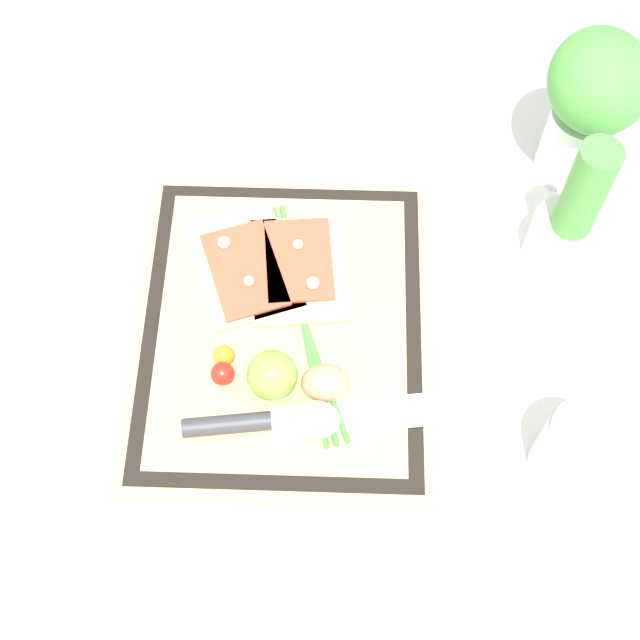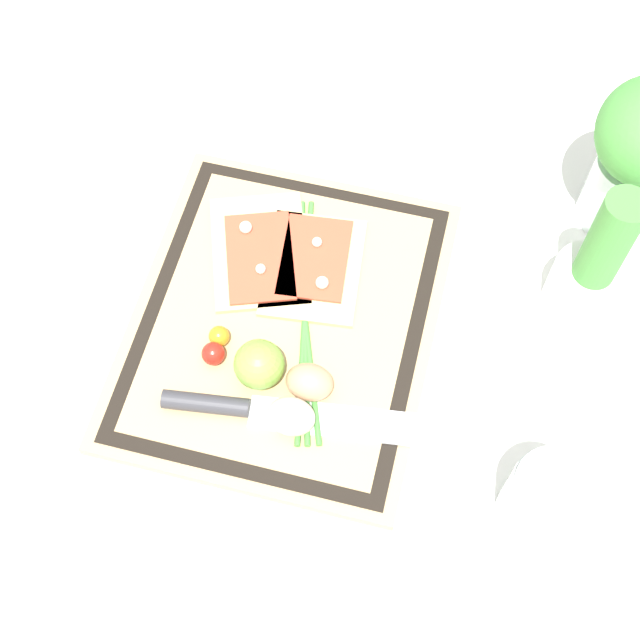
{
  "view_description": "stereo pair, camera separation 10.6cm",
  "coord_description": "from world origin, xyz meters",
  "views": [
    {
      "loc": [
        0.49,
        0.06,
        0.97
      ],
      "look_at": [
        0.0,
        0.05,
        0.04
      ],
      "focal_mm": 50.0,
      "sensor_mm": 36.0,
      "label": 1
    },
    {
      "loc": [
        0.48,
        0.16,
        0.97
      ],
      "look_at": [
        0.0,
        0.05,
        0.04
      ],
      "focal_mm": 50.0,
      "sensor_mm": 36.0,
      "label": 2
    }
  ],
  "objects": [
    {
      "name": "scallion_bunch",
      "position": [
        -0.01,
        0.02,
        0.02
      ],
      "size": [
        0.33,
        0.12,
        0.01
      ],
      "color": "#47933D",
      "rests_on": "cutting_board"
    },
    {
      "name": "cherry_tomato_yellow",
      "position": [
        0.05,
        -0.07,
        0.03
      ],
      "size": [
        0.02,
        0.02,
        0.02
      ],
      "primitive_type": "sphere",
      "color": "orange",
      "rests_on": "cutting_board"
    },
    {
      "name": "egg_pink",
      "position": [
        0.13,
        0.04,
        0.04
      ],
      "size": [
        0.04,
        0.06,
        0.04
      ],
      "primitive_type": "ellipsoid",
      "color": "beige",
      "rests_on": "cutting_board"
    },
    {
      "name": "cherry_tomato_red",
      "position": [
        0.07,
        -0.07,
        0.03
      ],
      "size": [
        0.03,
        0.03,
        0.03
      ],
      "primitive_type": "sphere",
      "color": "red",
      "rests_on": "cutting_board"
    },
    {
      "name": "herb_glass",
      "position": [
        -0.26,
        0.37,
        0.13
      ],
      "size": [
        0.14,
        0.12,
        0.22
      ],
      "color": "silver",
      "rests_on": "ground_plane"
    },
    {
      "name": "pizza_slice_far",
      "position": [
        -0.08,
        0.02,
        0.02
      ],
      "size": [
        0.16,
        0.13,
        0.02
      ],
      "color": "#DBBC7F",
      "rests_on": "cutting_board"
    },
    {
      "name": "egg_brown",
      "position": [
        0.08,
        0.05,
        0.04
      ],
      "size": [
        0.04,
        0.06,
        0.04
      ],
      "primitive_type": "ellipsoid",
      "color": "tan",
      "rests_on": "cutting_board"
    },
    {
      "name": "lime",
      "position": [
        0.08,
        -0.01,
        0.05
      ],
      "size": [
        0.06,
        0.06,
        0.06
      ],
      "primitive_type": "sphere",
      "color": "#7FB742",
      "rests_on": "cutting_board"
    },
    {
      "name": "cutting_board",
      "position": [
        0.0,
        0.0,
        0.01
      ],
      "size": [
        0.43,
        0.36,
        0.02
      ],
      "color": "tan",
      "rests_on": "ground_plane"
    },
    {
      "name": "ground_plane",
      "position": [
        0.0,
        0.0,
        0.0
      ],
      "size": [
        6.0,
        6.0,
        0.0
      ],
      "primitive_type": "plane",
      "color": "white"
    },
    {
      "name": "herb_pot",
      "position": [
        -0.12,
        0.35,
        0.07
      ],
      "size": [
        0.09,
        0.09,
        0.21
      ],
      "color": "white",
      "rests_on": "ground_plane"
    },
    {
      "name": "sauce_jar",
      "position": [
        0.16,
        0.33,
        0.05
      ],
      "size": [
        0.09,
        0.09,
        0.11
      ],
      "color": "silver",
      "rests_on": "ground_plane"
    },
    {
      "name": "knife",
      "position": [
        0.13,
        -0.0,
        0.03
      ],
      "size": [
        0.07,
        0.31,
        0.02
      ],
      "color": "silver",
      "rests_on": "cutting_board"
    },
    {
      "name": "pizza_slice_near",
      "position": [
        -0.08,
        -0.05,
        0.02
      ],
      "size": [
        0.2,
        0.17,
        0.02
      ],
      "color": "#DBBC7F",
      "rests_on": "cutting_board"
    }
  ]
}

